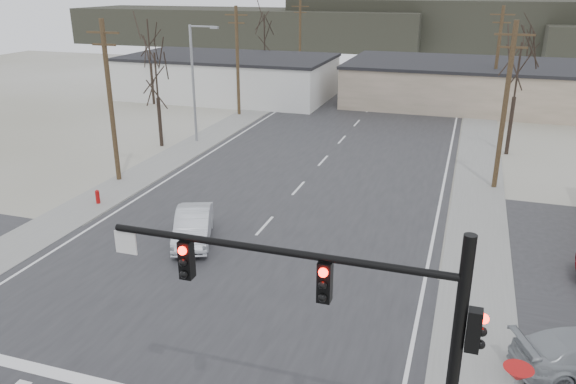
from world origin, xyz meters
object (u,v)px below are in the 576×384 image
Objects in this scene: fire_hydrant at (98,197)px; car_far_a at (411,92)px; car_far_b at (402,67)px; sedan_crossing at (193,226)px; traffic_signal_mast at (370,325)px.

car_far_a is (13.64, 36.04, 0.45)m from fire_hydrant.
car_far_a reaches higher than car_far_b.
sedan_crossing reaches higher than fire_hydrant.
fire_hydrant is 0.18× the size of sedan_crossing.
car_far_a is at bearing 69.28° from fire_hydrant.
traffic_signal_mast is at bearing -87.79° from car_far_b.
traffic_signal_mast reaches higher than car_far_b.
sedan_crossing reaches higher than car_far_b.
traffic_signal_mast is 10.29× the size of fire_hydrant.
traffic_signal_mast reaches higher than sedan_crossing.
car_far_a is at bearing 95.07° from traffic_signal_mast.
sedan_crossing is at bearing 132.73° from traffic_signal_mast.
car_far_b reaches higher than fire_hydrant.
traffic_signal_mast reaches higher than fire_hydrant.
traffic_signal_mast is 16.07m from sedan_crossing.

